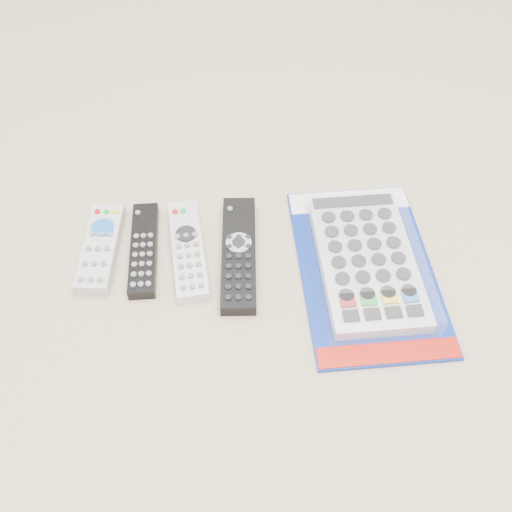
{
  "coord_description": "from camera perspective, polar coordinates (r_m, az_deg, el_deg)",
  "views": [
    {
      "loc": [
        -0.0,
        -0.56,
        0.7
      ],
      "look_at": [
        0.03,
        -0.02,
        0.01
      ],
      "focal_mm": 40.0,
      "sensor_mm": 36.0,
      "label": 1
    }
  ],
  "objects": [
    {
      "name": "remote_small_grey",
      "position": [
        0.92,
        -15.27,
        0.82
      ],
      "size": [
        0.06,
        0.17,
        0.03
      ],
      "rotation": [
        0.0,
        0.0,
        -0.07
      ],
      "color": "#B2B2B4",
      "rests_on": "ground"
    },
    {
      "name": "remote_silver_dvd",
      "position": [
        0.89,
        -6.83,
        0.64
      ],
      "size": [
        0.07,
        0.19,
        0.02
      ],
      "rotation": [
        0.0,
        0.0,
        0.1
      ],
      "color": "silver",
      "rests_on": "ground"
    },
    {
      "name": "remote_large_black",
      "position": [
        0.88,
        -1.73,
        0.26
      ],
      "size": [
        0.06,
        0.22,
        0.02
      ],
      "rotation": [
        0.0,
        0.0,
        -0.05
      ],
      "color": "black",
      "rests_on": "ground"
    },
    {
      "name": "remote_slim_black",
      "position": [
        0.9,
        -11.15,
        0.65
      ],
      "size": [
        0.04,
        0.18,
        0.02
      ],
      "rotation": [
        0.0,
        0.0,
        0.01
      ],
      "color": "black",
      "rests_on": "ground"
    },
    {
      "name": "jumbo_remote_packaged",
      "position": [
        0.88,
        11.01,
        -0.34
      ],
      "size": [
        0.21,
        0.34,
        0.04
      ],
      "rotation": [
        0.0,
        0.0,
        0.03
      ],
      "color": "navy",
      "rests_on": "ground"
    }
  ]
}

